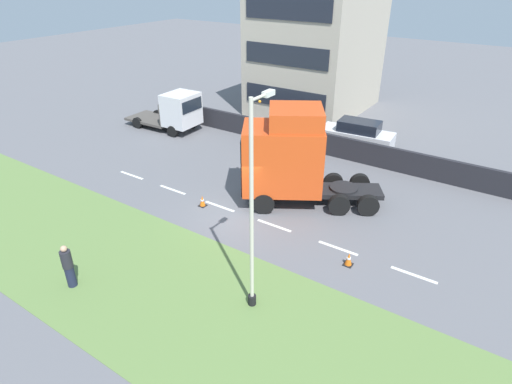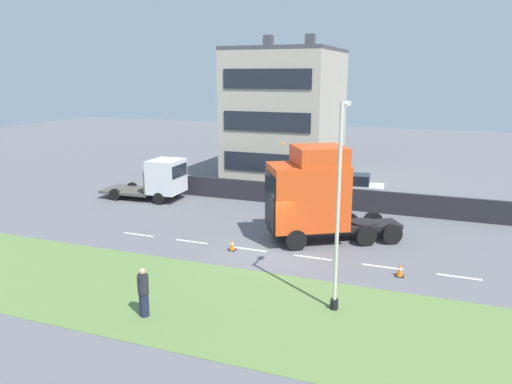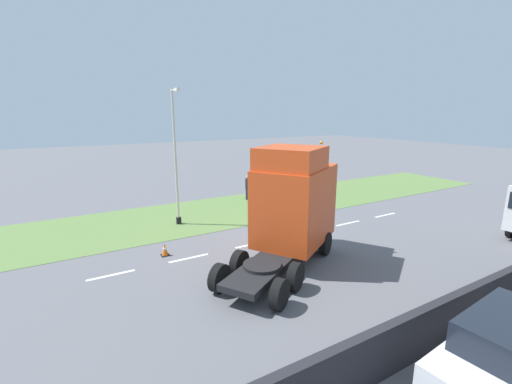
{
  "view_description": "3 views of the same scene",
  "coord_description": "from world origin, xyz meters",
  "px_view_note": "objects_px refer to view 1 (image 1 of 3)",
  "views": [
    {
      "loc": [
        -14.36,
        -10.89,
        10.72
      ],
      "look_at": [
        0.36,
        -1.05,
        1.23
      ],
      "focal_mm": 30.0,
      "sensor_mm": 36.0,
      "label": 1
    },
    {
      "loc": [
        -21.52,
        -7.69,
        8.4
      ],
      "look_at": [
        -0.57,
        0.34,
        3.07
      ],
      "focal_mm": 35.0,
      "sensor_mm": 36.0,
      "label": 2
    },
    {
      "loc": [
        13.56,
        -10.04,
        6.25
      ],
      "look_at": [
        -0.86,
        -1.56,
        2.36
      ],
      "focal_mm": 24.0,
      "sensor_mm": 36.0,
      "label": 3
    }
  ],
  "objects_px": {
    "lorry_cab": "(288,157)",
    "pedestrian": "(68,267)",
    "flatbed_truck": "(177,111)",
    "traffic_cone_trailing": "(202,201)",
    "parked_car": "(357,136)",
    "lamp_post": "(253,219)",
    "traffic_cone_lead": "(349,259)"
  },
  "relations": [
    {
      "from": "flatbed_truck",
      "to": "parked_car",
      "type": "bearing_deg",
      "value": 105.67
    },
    {
      "from": "flatbed_truck",
      "to": "traffic_cone_trailing",
      "type": "xyz_separation_m",
      "value": [
        -7.37,
        -8.48,
        -1.2
      ]
    },
    {
      "from": "lorry_cab",
      "to": "lamp_post",
      "type": "height_order",
      "value": "lamp_post"
    },
    {
      "from": "pedestrian",
      "to": "traffic_cone_lead",
      "type": "bearing_deg",
      "value": -49.48
    },
    {
      "from": "lorry_cab",
      "to": "traffic_cone_trailing",
      "type": "relative_size",
      "value": 11.96
    },
    {
      "from": "lorry_cab",
      "to": "traffic_cone_trailing",
      "type": "bearing_deg",
      "value": 98.59
    },
    {
      "from": "flatbed_truck",
      "to": "pedestrian",
      "type": "bearing_deg",
      "value": 27.46
    },
    {
      "from": "traffic_cone_trailing",
      "to": "pedestrian",
      "type": "bearing_deg",
      "value": 178.6
    },
    {
      "from": "lorry_cab",
      "to": "traffic_cone_trailing",
      "type": "distance_m",
      "value": 4.77
    },
    {
      "from": "flatbed_truck",
      "to": "lamp_post",
      "type": "distance_m",
      "value": 18.73
    },
    {
      "from": "lamp_post",
      "to": "pedestrian",
      "type": "bearing_deg",
      "value": 115.99
    },
    {
      "from": "lorry_cab",
      "to": "lamp_post",
      "type": "xyz_separation_m",
      "value": [
        -7.06,
        -2.76,
        1.07
      ]
    },
    {
      "from": "lamp_post",
      "to": "traffic_cone_lead",
      "type": "xyz_separation_m",
      "value": [
        3.93,
        -1.94,
        -3.25
      ]
    },
    {
      "from": "lorry_cab",
      "to": "flatbed_truck",
      "type": "relative_size",
      "value": 1.2
    },
    {
      "from": "traffic_cone_lead",
      "to": "lamp_post",
      "type": "bearing_deg",
      "value": 153.69
    },
    {
      "from": "flatbed_truck",
      "to": "lamp_post",
      "type": "height_order",
      "value": "lamp_post"
    },
    {
      "from": "lorry_cab",
      "to": "lamp_post",
      "type": "relative_size",
      "value": 0.93
    },
    {
      "from": "pedestrian",
      "to": "traffic_cone_lead",
      "type": "relative_size",
      "value": 3.12
    },
    {
      "from": "flatbed_truck",
      "to": "lamp_post",
      "type": "relative_size",
      "value": 0.77
    },
    {
      "from": "lorry_cab",
      "to": "pedestrian",
      "type": "xyz_separation_m",
      "value": [
        -10.07,
        3.43,
        -1.57
      ]
    },
    {
      "from": "traffic_cone_trailing",
      "to": "parked_car",
      "type": "bearing_deg",
      "value": -17.51
    },
    {
      "from": "lorry_cab",
      "to": "traffic_cone_lead",
      "type": "height_order",
      "value": "lorry_cab"
    },
    {
      "from": "lamp_post",
      "to": "traffic_cone_trailing",
      "type": "distance_m",
      "value": 8.08
    },
    {
      "from": "pedestrian",
      "to": "traffic_cone_lead",
      "type": "distance_m",
      "value": 10.71
    },
    {
      "from": "lorry_cab",
      "to": "lamp_post",
      "type": "distance_m",
      "value": 7.65
    },
    {
      "from": "flatbed_truck",
      "to": "lamp_post",
      "type": "bearing_deg",
      "value": 49.1
    },
    {
      "from": "lamp_post",
      "to": "parked_car",
      "type": "bearing_deg",
      "value": 9.06
    },
    {
      "from": "flatbed_truck",
      "to": "parked_car",
      "type": "height_order",
      "value": "flatbed_truck"
    },
    {
      "from": "parked_car",
      "to": "flatbed_truck",
      "type": "bearing_deg",
      "value": 102.9
    },
    {
      "from": "pedestrian",
      "to": "traffic_cone_lead",
      "type": "height_order",
      "value": "pedestrian"
    },
    {
      "from": "parked_car",
      "to": "lamp_post",
      "type": "height_order",
      "value": "lamp_post"
    },
    {
      "from": "flatbed_truck",
      "to": "parked_car",
      "type": "xyz_separation_m",
      "value": [
        3.82,
        -12.01,
        -0.52
      ]
    }
  ]
}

